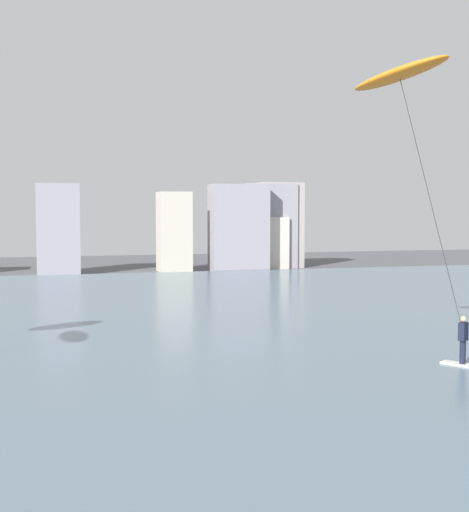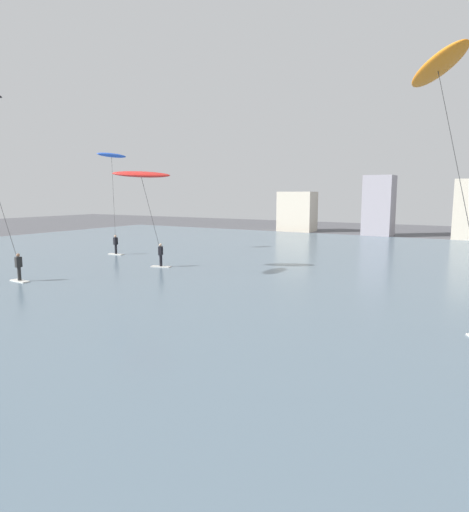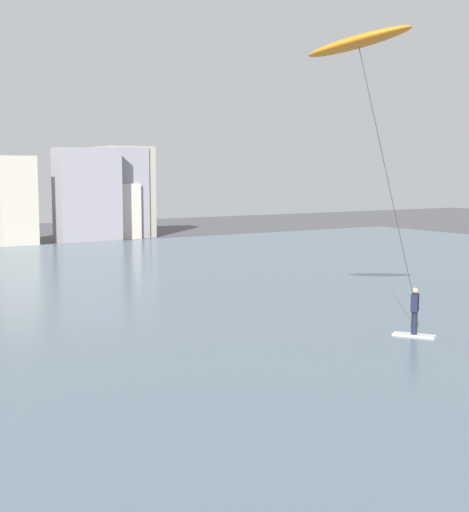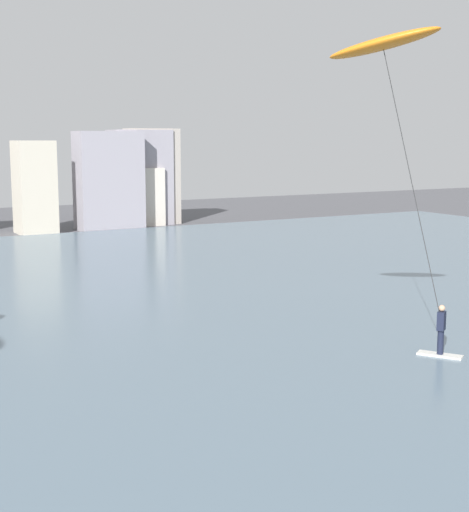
% 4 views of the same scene
% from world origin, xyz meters
% --- Properties ---
extents(water_bay, '(84.00, 52.00, 0.10)m').
position_xyz_m(water_bay, '(0.00, 30.09, 0.05)').
color(water_bay, slate).
rests_on(water_bay, ground).
extents(far_shore_buildings, '(35.28, 5.18, 7.72)m').
position_xyz_m(far_shore_buildings, '(6.44, 58.36, 3.42)').
color(far_shore_buildings, beige).
rests_on(far_shore_buildings, ground).
extents(kitesurfer_orange, '(4.05, 3.37, 10.08)m').
position_xyz_m(kitesurfer_orange, '(6.69, 19.78, 8.89)').
color(kitesurfer_orange, silver).
rests_on(kitesurfer_orange, water_bay).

